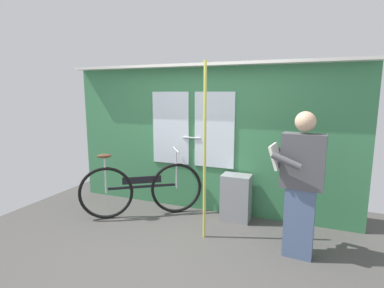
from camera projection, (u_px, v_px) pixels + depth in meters
name	position (u px, v px, depth m)	size (l,w,h in m)	color
ground_plane	(169.00, 249.00, 3.50)	(5.36, 4.14, 0.04)	#474442
train_door_wall	(205.00, 136.00, 4.46)	(4.36, 0.28, 2.18)	#387A4C
bicycle_near_door	(142.00, 189.00, 4.34)	(1.48, 1.04, 0.97)	black
passenger_reading_newspaper	(300.00, 182.00, 3.19)	(0.57, 0.49, 1.59)	slate
trash_bin_by_wall	(236.00, 198.00, 4.20)	(0.40, 0.28, 0.66)	gray
handrail_pole	(205.00, 153.00, 3.57)	(0.04, 0.04, 2.14)	#C6C14C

